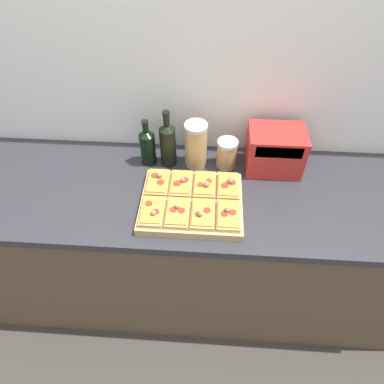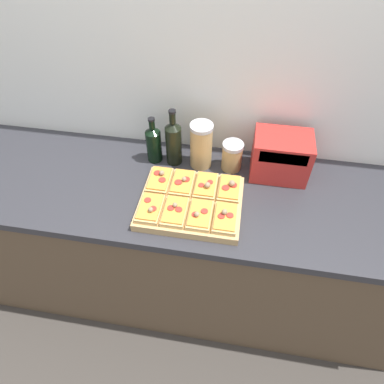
% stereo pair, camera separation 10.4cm
% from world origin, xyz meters
% --- Properties ---
extents(ground_plane, '(12.00, 12.00, 0.00)m').
position_xyz_m(ground_plane, '(0.00, 0.00, 0.00)').
color(ground_plane, '#3D3833').
extents(wall_back, '(6.00, 0.06, 2.50)m').
position_xyz_m(wall_back, '(0.00, 0.67, 1.25)').
color(wall_back, silver).
rests_on(wall_back, ground_plane).
extents(kitchen_counter, '(2.63, 0.67, 0.93)m').
position_xyz_m(kitchen_counter, '(0.00, 0.32, 0.47)').
color(kitchen_counter, brown).
rests_on(kitchen_counter, ground_plane).
extents(cutting_board, '(0.44, 0.36, 0.04)m').
position_xyz_m(cutting_board, '(0.04, 0.22, 0.95)').
color(cutting_board, tan).
rests_on(cutting_board, kitchen_counter).
extents(pizza_slice_back_left, '(0.10, 0.16, 0.05)m').
position_xyz_m(pizza_slice_back_left, '(-0.11, 0.31, 0.99)').
color(pizza_slice_back_left, tan).
rests_on(pizza_slice_back_left, cutting_board).
extents(pizza_slice_back_midleft, '(0.10, 0.16, 0.05)m').
position_xyz_m(pizza_slice_back_midleft, '(-0.01, 0.31, 0.99)').
color(pizza_slice_back_midleft, tan).
rests_on(pizza_slice_back_midleft, cutting_board).
extents(pizza_slice_back_midright, '(0.10, 0.16, 0.05)m').
position_xyz_m(pizza_slice_back_midright, '(0.10, 0.31, 0.99)').
color(pizza_slice_back_midright, tan).
rests_on(pizza_slice_back_midright, cutting_board).
extents(pizza_slice_back_right, '(0.10, 0.16, 0.06)m').
position_xyz_m(pizza_slice_back_right, '(0.20, 0.31, 0.99)').
color(pizza_slice_back_right, tan).
rests_on(pizza_slice_back_right, cutting_board).
extents(pizza_slice_front_left, '(0.10, 0.16, 0.05)m').
position_xyz_m(pizza_slice_front_left, '(-0.11, 0.14, 0.99)').
color(pizza_slice_front_left, tan).
rests_on(pizza_slice_front_left, cutting_board).
extents(pizza_slice_front_midleft, '(0.10, 0.16, 0.05)m').
position_xyz_m(pizza_slice_front_midleft, '(-0.01, 0.14, 0.99)').
color(pizza_slice_front_midleft, tan).
rests_on(pizza_slice_front_midleft, cutting_board).
extents(pizza_slice_front_midright, '(0.10, 0.16, 0.05)m').
position_xyz_m(pizza_slice_front_midright, '(0.10, 0.14, 0.99)').
color(pizza_slice_front_midright, tan).
rests_on(pizza_slice_front_midright, cutting_board).
extents(pizza_slice_front_right, '(0.10, 0.16, 0.05)m').
position_xyz_m(pizza_slice_front_right, '(0.20, 0.14, 0.99)').
color(pizza_slice_front_right, tan).
rests_on(pizza_slice_front_right, cutting_board).
extents(olive_oil_bottle, '(0.07, 0.07, 0.24)m').
position_xyz_m(olive_oil_bottle, '(-0.19, 0.50, 1.03)').
color(olive_oil_bottle, black).
rests_on(olive_oil_bottle, kitchen_counter).
extents(wine_bottle, '(0.08, 0.08, 0.30)m').
position_xyz_m(wine_bottle, '(-0.09, 0.50, 1.06)').
color(wine_bottle, black).
rests_on(wine_bottle, kitchen_counter).
extents(grain_jar_tall, '(0.11, 0.11, 0.23)m').
position_xyz_m(grain_jar_tall, '(0.05, 0.50, 1.05)').
color(grain_jar_tall, tan).
rests_on(grain_jar_tall, kitchen_counter).
extents(grain_jar_short, '(0.10, 0.10, 0.15)m').
position_xyz_m(grain_jar_short, '(0.20, 0.50, 1.01)').
color(grain_jar_short, tan).
rests_on(grain_jar_short, kitchen_counter).
extents(toaster_oven, '(0.28, 0.19, 0.21)m').
position_xyz_m(toaster_oven, '(0.42, 0.50, 1.04)').
color(toaster_oven, red).
rests_on(toaster_oven, kitchen_counter).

